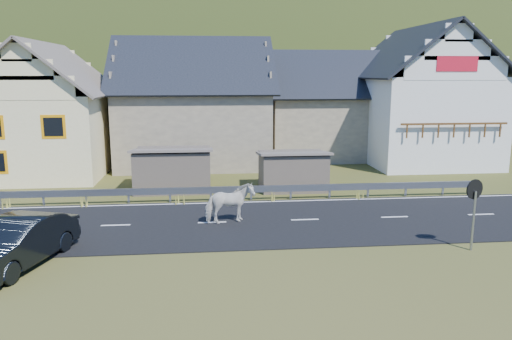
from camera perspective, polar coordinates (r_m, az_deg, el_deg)
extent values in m
plane|color=#373E13|center=(21.33, -5.04, -6.09)|extent=(160.00, 160.00, 0.00)
cube|color=black|center=(21.32, -5.04, -6.04)|extent=(60.00, 7.00, 0.04)
cube|color=silver|center=(21.32, -5.04, -5.97)|extent=(60.00, 6.60, 0.01)
cube|color=#93969B|center=(24.73, -5.19, -2.30)|extent=(28.00, 0.08, 0.34)
cube|color=#93969B|center=(26.67, -27.22, -3.02)|extent=(0.10, 0.06, 0.70)
cube|color=#93969B|center=(26.00, -23.12, -3.01)|extent=(0.10, 0.06, 0.70)
cube|color=#93969B|center=(25.47, -18.82, -2.99)|extent=(0.10, 0.06, 0.70)
cube|color=#93969B|center=(25.09, -14.36, -2.95)|extent=(0.10, 0.06, 0.70)
cube|color=#93969B|center=(24.87, -9.80, -2.89)|extent=(0.10, 0.06, 0.70)
cube|color=#93969B|center=(24.80, -5.18, -2.80)|extent=(0.10, 0.06, 0.70)
cube|color=#93969B|center=(24.90, -0.57, -2.70)|extent=(0.10, 0.06, 0.70)
cube|color=#93969B|center=(25.15, 3.98, -2.59)|extent=(0.10, 0.06, 0.70)
cube|color=#93969B|center=(25.56, 8.41, -2.46)|extent=(0.10, 0.06, 0.70)
cube|color=#93969B|center=(26.12, 12.67, -2.32)|extent=(0.10, 0.06, 0.70)
cube|color=#93969B|center=(26.81, 16.73, -2.18)|extent=(0.10, 0.06, 0.70)
cube|color=#93969B|center=(27.64, 20.57, -2.04)|extent=(0.10, 0.06, 0.70)
cube|color=#93969B|center=(28.57, 24.17, -1.89)|extent=(0.10, 0.06, 0.70)
cube|color=#716252|center=(27.44, -9.46, 0.04)|extent=(4.30, 3.30, 2.40)
cube|color=#716252|center=(27.31, 4.22, -0.11)|extent=(3.80, 2.90, 2.20)
cube|color=#FFF1B8|center=(34.05, -22.54, 3.85)|extent=(7.00, 9.00, 5.00)
cube|color=orange|center=(29.21, -22.15, 4.60)|extent=(1.30, 0.12, 1.30)
cube|color=tan|center=(35.89, -25.44, 10.46)|extent=(0.70, 0.70, 2.40)
cube|color=tan|center=(35.60, -7.08, 4.89)|extent=(10.00, 9.00, 5.00)
cube|color=tan|center=(38.70, 8.02, 5.05)|extent=(9.00, 8.00, 4.60)
cube|color=silver|center=(37.73, 18.07, 5.54)|extent=(8.00, 10.00, 6.00)
cube|color=red|center=(33.06, 22.02, 11.18)|extent=(2.60, 0.06, 0.90)
cube|color=brown|center=(33.00, 21.74, 4.93)|extent=(6.80, 0.12, 0.12)
ellipsoid|color=#263610|center=(202.17, -4.27, 3.55)|extent=(440.00, 280.00, 260.00)
imported|color=silver|center=(20.98, -3.04, -3.83)|extent=(1.44, 2.18, 1.69)
imported|color=black|center=(18.28, -25.60, -7.49)|extent=(3.04, 5.12, 1.59)
cylinder|color=#93969B|center=(19.42, 23.58, -5.37)|extent=(0.09, 0.09, 2.18)
cylinder|color=black|center=(19.22, 23.71, -2.03)|extent=(0.70, 0.26, 0.72)
cylinder|color=white|center=(19.26, 23.65, -2.00)|extent=(0.59, 0.21, 0.61)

